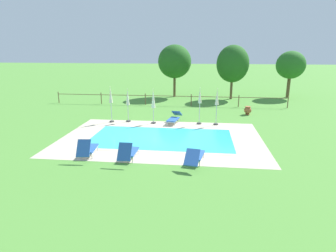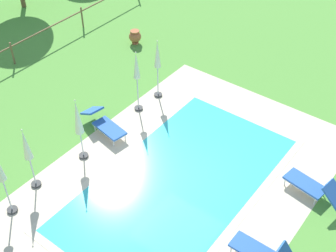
% 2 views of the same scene
% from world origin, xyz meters
% --- Properties ---
extents(ground_plane, '(160.00, 160.00, 0.00)m').
position_xyz_m(ground_plane, '(0.00, 0.00, 0.00)').
color(ground_plane, '#518E38').
extents(pool_deck_paving, '(11.53, 7.78, 0.01)m').
position_xyz_m(pool_deck_paving, '(0.00, 0.00, 0.00)').
color(pool_deck_paving, beige).
rests_on(pool_deck_paving, ground).
extents(swimming_pool_water, '(8.11, 4.35, 0.01)m').
position_xyz_m(swimming_pool_water, '(0.00, 0.00, 0.01)').
color(swimming_pool_water, '#38C6D1').
rests_on(swimming_pool_water, ground).
extents(pool_coping_rim, '(8.59, 4.83, 0.01)m').
position_xyz_m(pool_coping_rim, '(0.00, 0.00, 0.01)').
color(pool_coping_rim, beige).
rests_on(pool_coping_rim, ground).
extents(sun_lounger_north_near_steps, '(0.95, 2.12, 0.75)m').
position_xyz_m(sun_lounger_north_near_steps, '(0.42, 3.61, 0.36)').
color(sun_lounger_north_near_steps, '#2856A8').
rests_on(sun_lounger_north_near_steps, ground).
extents(sun_lounger_north_mid, '(0.92, 2.06, 0.86)m').
position_xyz_m(sun_lounger_north_mid, '(2.04, -3.63, 0.37)').
color(sun_lounger_north_mid, '#2856A8').
rests_on(sun_lounger_north_mid, ground).
extents(sun_lounger_north_far, '(0.79, 1.89, 1.01)m').
position_xyz_m(sun_lounger_north_far, '(-3.09, -3.31, 0.40)').
color(sun_lounger_north_far, '#2856A8').
rests_on(sun_lounger_north_far, ground).
extents(sun_lounger_north_end, '(0.61, 1.85, 1.00)m').
position_xyz_m(sun_lounger_north_end, '(-1.03, -3.53, 0.40)').
color(sun_lounger_north_end, '#2856A8').
rests_on(sun_lounger_north_end, ground).
extents(patio_umbrella_closed_row_west, '(0.32, 0.32, 2.34)m').
position_xyz_m(patio_umbrella_closed_row_west, '(-2.85, 3.55, 1.57)').
color(patio_umbrella_closed_row_west, '#383838').
rests_on(patio_umbrella_closed_row_west, ground).
extents(patio_umbrella_closed_row_mid_west, '(0.32, 0.32, 2.41)m').
position_xyz_m(patio_umbrella_closed_row_mid_west, '(-1.00, 3.28, 1.60)').
color(patio_umbrella_closed_row_mid_west, '#383838').
rests_on(patio_umbrella_closed_row_mid_west, ground).
extents(patio_umbrella_closed_row_centre, '(0.32, 0.32, 2.53)m').
position_xyz_m(patio_umbrella_closed_row_centre, '(-3.98, 3.31, 1.72)').
color(patio_umbrella_closed_row_centre, '#383838').
rests_on(patio_umbrella_closed_row_centre, ground).
extents(patio_umbrella_closed_row_mid_east, '(0.32, 0.32, 2.49)m').
position_xyz_m(patio_umbrella_closed_row_mid_east, '(3.28, 3.41, 1.68)').
color(patio_umbrella_closed_row_mid_east, '#383838').
rests_on(patio_umbrella_closed_row_mid_east, ground).
extents(patio_umbrella_closed_row_east, '(0.32, 0.32, 2.54)m').
position_xyz_m(patio_umbrella_closed_row_east, '(2.14, 3.47, 1.71)').
color(patio_umbrella_closed_row_east, '#383838').
rests_on(patio_umbrella_closed_row_east, ground).
extents(terracotta_urn_near_fence, '(0.57, 0.57, 0.65)m').
position_xyz_m(terracotta_urn_near_fence, '(5.87, 6.79, 0.35)').
color(terracotta_urn_near_fence, '#A85B38').
rests_on(terracotta_urn_near_fence, ground).
extents(perimeter_fence, '(20.98, 0.08, 1.05)m').
position_xyz_m(perimeter_fence, '(-0.75, 9.84, 0.71)').
color(perimeter_fence, brown).
rests_on(perimeter_fence, ground).
extents(tree_far_west, '(3.44, 3.44, 5.40)m').
position_xyz_m(tree_far_west, '(-0.63, 14.68, 3.67)').
color(tree_far_west, brown).
rests_on(tree_far_west, ground).
extents(tree_west_mid, '(3.19, 3.19, 5.35)m').
position_xyz_m(tree_west_mid, '(5.23, 13.95, 3.51)').
color(tree_west_mid, brown).
rests_on(tree_west_mid, ground).
extents(tree_centre, '(2.92, 2.92, 4.77)m').
position_xyz_m(tree_centre, '(11.27, 15.66, 3.33)').
color(tree_centre, brown).
rests_on(tree_centre, ground).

